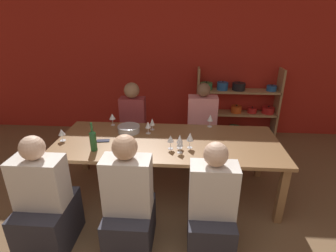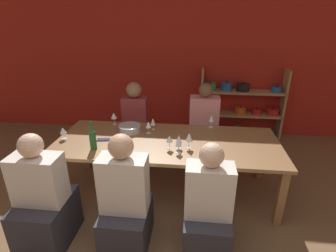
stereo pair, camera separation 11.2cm
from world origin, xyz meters
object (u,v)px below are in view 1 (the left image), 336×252
wine_glass_empty_a (180,143)px  wine_glass_empty_b (190,137)px  mixing_bowl (129,129)px  cell_phone (103,141)px  person_far_a (201,134)px  person_near_b (211,213)px  person_far_b (134,131)px  shelf_unit (235,110)px  wine_glass_red_d (148,125)px  wine_glass_white_a (152,122)px  wine_glass_empty_c (180,139)px  person_near_c (46,208)px  wine_glass_white_c (112,117)px  person_near_a (129,208)px  wine_glass_white_b (171,139)px  wine_glass_red_b (210,118)px  wine_bottle_green (93,140)px  wine_glass_red_a (114,147)px  wine_glass_red_c (62,132)px  dining_table (167,146)px

wine_glass_empty_a → wine_glass_empty_b: bearing=48.7°
mixing_bowl → cell_phone: size_ratio=1.83×
wine_glass_empty_a → person_far_a: size_ratio=0.13×
person_near_b → person_far_b: 1.99m
wine_glass_empty_a → person_far_b: bearing=123.6°
shelf_unit → wine_glass_empty_a: bearing=-114.4°
person_far_a → wine_glass_red_d: bearing=41.9°
wine_glass_white_a → wine_glass_empty_c: 0.62m
wine_glass_red_d → wine_glass_empty_b: wine_glass_empty_b is taller
wine_glass_empty_b → person_near_c: bearing=-150.7°
cell_phone → wine_glass_empty_c: bearing=-7.0°
wine_glass_empty_b → wine_glass_white_c: bearing=150.3°
person_near_a → person_near_b: bearing=0.6°
wine_glass_red_d → person_far_b: person_far_b is taller
wine_glass_white_b → person_far_a: bearing=68.8°
cell_phone → person_near_c: size_ratio=0.14×
wine_glass_red_b → wine_glass_empty_c: bearing=-120.6°
wine_glass_red_d → person_near_c: bearing=-126.6°
wine_bottle_green → person_far_b: 1.21m
wine_glass_empty_c → person_near_c: bearing=-149.0°
wine_glass_white_a → person_near_c: person_near_c is taller
wine_glass_empty_b → person_far_b: bearing=130.7°
wine_glass_white_c → person_far_b: 0.58m
wine_glass_white_a → person_near_b: (0.70, -1.18, -0.42)m
wine_glass_white_c → wine_glass_empty_c: 1.12m
shelf_unit → person_far_a: bearing=-123.7°
shelf_unit → person_near_c: shelf_unit is taller
wine_glass_empty_c → wine_glass_white_c: bearing=146.7°
wine_glass_red_a → person_near_c: (-0.57, -0.47, -0.43)m
person_near_b → person_near_c: person_near_c is taller
wine_glass_white_c → wine_glass_empty_c: (0.93, -0.62, -0.01)m
person_near_c → wine_glass_red_b: bearing=40.7°
wine_glass_white_c → wine_glass_white_b: bearing=-37.5°
wine_glass_empty_b → person_far_a: size_ratio=0.15×
wine_glass_red_c → cell_phone: (0.49, 0.02, -0.10)m
dining_table → wine_glass_empty_a: (0.16, -0.28, 0.18)m
wine_glass_white_b → wine_glass_red_d: bearing=127.7°
wine_glass_red_b → person_far_b: bearing=162.7°
mixing_bowl → person_far_b: (-0.07, 0.60, -0.31)m
wine_glass_red_a → person_near_c: person_near_c is taller
person_near_a → person_far_a: person_far_a is taller
wine_glass_empty_b → cell_phone: bearing=174.7°
wine_glass_empty_a → mixing_bowl: bearing=142.8°
dining_table → person_far_a: person_far_a is taller
wine_glass_empty_a → wine_glass_white_a: 0.71m
wine_glass_red_a → person_near_b: person_near_b is taller
mixing_bowl → wine_glass_empty_a: (0.67, -0.51, 0.07)m
wine_glass_red_a → wine_glass_empty_a: bearing=13.9°
wine_glass_red_c → wine_glass_white_a: (1.03, 0.41, -0.00)m
person_near_c → wine_glass_white_c: bearing=77.3°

